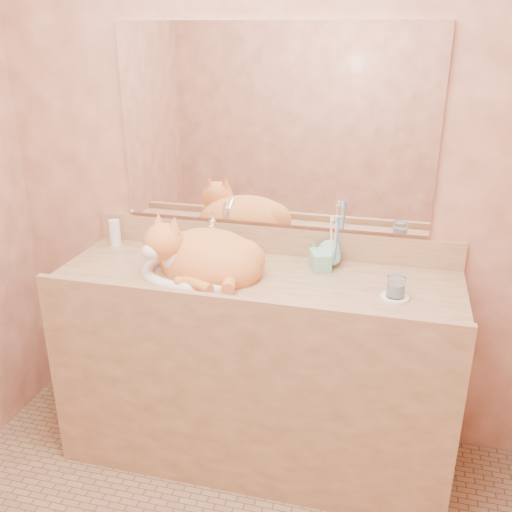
% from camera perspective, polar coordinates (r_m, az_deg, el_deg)
% --- Properties ---
extents(wall_back, '(2.40, 0.02, 2.50)m').
position_cam_1_polar(wall_back, '(2.38, 1.66, 9.41)').
color(wall_back, '#995A45').
rests_on(wall_back, ground).
extents(vanity_counter, '(1.60, 0.55, 0.85)m').
position_cam_1_polar(vanity_counter, '(2.45, -0.03, -11.17)').
color(vanity_counter, brown).
rests_on(vanity_counter, floor).
extents(mirror, '(1.30, 0.02, 0.80)m').
position_cam_1_polar(mirror, '(2.34, 1.63, 12.70)').
color(mirror, white).
rests_on(mirror, wall_back).
extents(sink_basin, '(0.51, 0.45, 0.14)m').
position_cam_1_polar(sink_basin, '(2.27, -5.78, 0.01)').
color(sink_basin, white).
rests_on(sink_basin, vanity_counter).
extents(faucet, '(0.05, 0.13, 0.18)m').
position_cam_1_polar(faucet, '(2.42, -4.35, 1.92)').
color(faucet, white).
rests_on(faucet, vanity_counter).
extents(cat, '(0.55, 0.49, 0.25)m').
position_cam_1_polar(cat, '(2.26, -5.31, 0.14)').
color(cat, '#CE6D2F').
rests_on(cat, sink_basin).
extents(soap_dispenser, '(0.10, 0.10, 0.16)m').
position_cam_1_polar(soap_dispenser, '(2.26, 6.81, 0.12)').
color(soap_dispenser, '#7CC6AC').
rests_on(soap_dispenser, vanity_counter).
extents(toothbrush_cup, '(0.13, 0.13, 0.09)m').
position_cam_1_polar(toothbrush_cup, '(2.31, 7.74, -0.36)').
color(toothbrush_cup, '#7CC6AC').
rests_on(toothbrush_cup, vanity_counter).
extents(toothbrushes, '(0.04, 0.04, 0.23)m').
position_cam_1_polar(toothbrushes, '(2.28, 7.86, 1.77)').
color(toothbrushes, white).
rests_on(toothbrushes, toothbrush_cup).
extents(saucer, '(0.10, 0.10, 0.01)m').
position_cam_1_polar(saucer, '(2.13, 13.71, -4.05)').
color(saucer, white).
rests_on(saucer, vanity_counter).
extents(water_glass, '(0.07, 0.07, 0.08)m').
position_cam_1_polar(water_glass, '(2.11, 13.81, -2.99)').
color(water_glass, silver).
rests_on(water_glass, saucer).
extents(lotion_bottle, '(0.05, 0.05, 0.12)m').
position_cam_1_polar(lotion_bottle, '(2.63, -13.93, 2.27)').
color(lotion_bottle, white).
rests_on(lotion_bottle, vanity_counter).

